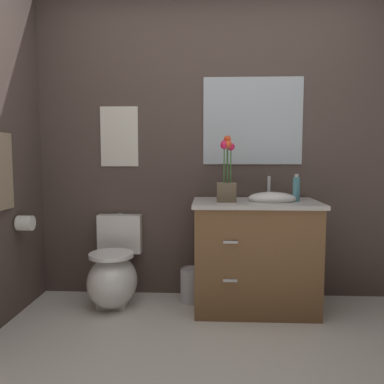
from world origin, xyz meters
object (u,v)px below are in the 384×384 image
at_px(wall_mirror, 253,121).
at_px(toilet, 114,274).
at_px(flower_vase, 226,180).
at_px(wall_poster, 119,137).
at_px(hanging_towel, 0,171).
at_px(trash_bin, 192,285).
at_px(toilet_paper_roll, 25,223).
at_px(vanity_cabinet, 255,254).
at_px(soap_bottle, 296,189).

bearing_deg(wall_mirror, toilet, -166.27).
relative_size(flower_vase, wall_poster, 1.00).
height_order(wall_mirror, hanging_towel, wall_mirror).
height_order(trash_bin, toilet_paper_roll, toilet_paper_roll).
height_order(vanity_cabinet, flower_vase, flower_vase).
height_order(soap_bottle, hanging_towel, hanging_towel).
relative_size(hanging_towel, toilet_paper_roll, 4.73).
bearing_deg(soap_bottle, wall_poster, 168.45).
distance_m(wall_poster, hanging_towel, 0.97).
bearing_deg(hanging_towel, toilet_paper_roll, 75.43).
xyz_separation_m(trash_bin, wall_mirror, (0.49, 0.18, 1.31)).
height_order(flower_vase, trash_bin, flower_vase).
xyz_separation_m(flower_vase, hanging_towel, (-1.53, -0.34, 0.08)).
bearing_deg(toilet, hanging_towel, -147.99).
xyz_separation_m(wall_mirror, toilet_paper_roll, (-1.69, -0.46, -0.77)).
relative_size(flower_vase, trash_bin, 1.79).
bearing_deg(trash_bin, toilet, -171.57).
bearing_deg(toilet_paper_roll, wall_mirror, 15.33).
relative_size(wall_poster, hanging_towel, 0.94).
relative_size(toilet, wall_poster, 1.41).
bearing_deg(flower_vase, soap_bottle, 5.30).
relative_size(wall_poster, wall_mirror, 0.61).
xyz_separation_m(soap_bottle, toilet_paper_roll, (-1.99, -0.18, -0.24)).
distance_m(soap_bottle, wall_mirror, 0.67).
xyz_separation_m(toilet, soap_bottle, (1.40, -0.02, 0.68)).
bearing_deg(toilet_paper_roll, hanging_towel, -104.57).
height_order(soap_bottle, wall_mirror, wall_mirror).
xyz_separation_m(vanity_cabinet, trash_bin, (-0.49, 0.12, -0.29)).
bearing_deg(vanity_cabinet, toilet, 178.62).
distance_m(soap_bottle, hanging_towel, 2.09).
height_order(toilet, wall_poster, wall_poster).
relative_size(vanity_cabinet, trash_bin, 3.72).
distance_m(trash_bin, toilet_paper_roll, 1.35).
distance_m(vanity_cabinet, soap_bottle, 0.58).
bearing_deg(toilet_paper_roll, trash_bin, 13.37).
relative_size(wall_mirror, hanging_towel, 1.54).
xyz_separation_m(vanity_cabinet, wall_mirror, (-0.00, 0.29, 1.02)).
relative_size(soap_bottle, wall_poster, 0.42).
bearing_deg(trash_bin, wall_poster, 163.71).
distance_m(toilet, vanity_cabinet, 1.11).
height_order(flower_vase, hanging_towel, hanging_towel).
relative_size(toilet, soap_bottle, 3.38).
bearing_deg(trash_bin, wall_mirror, 20.01).
bearing_deg(wall_poster, toilet, -90.00).
xyz_separation_m(wall_poster, hanging_towel, (-0.65, -0.68, -0.26)).
relative_size(vanity_cabinet, wall_mirror, 1.26).
height_order(toilet, soap_bottle, soap_bottle).
relative_size(vanity_cabinet, wall_poster, 2.06).
distance_m(vanity_cabinet, toilet_paper_roll, 1.72).
xyz_separation_m(toilet, toilet_paper_roll, (-0.60, -0.20, 0.44)).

